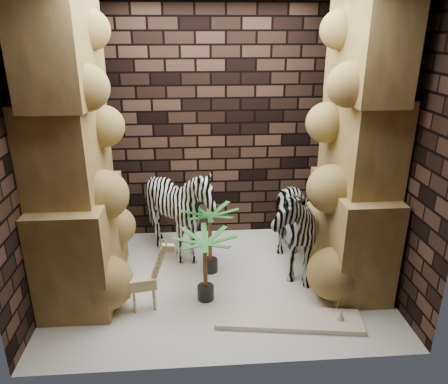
{
  "coord_description": "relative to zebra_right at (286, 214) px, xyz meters",
  "views": [
    {
      "loc": [
        -0.24,
        -4.02,
        2.63
      ],
      "look_at": [
        0.07,
        0.15,
        1.0
      ],
      "focal_mm": 34.25,
      "sensor_mm": 36.0,
      "label": 1
    }
  ],
  "objects": [
    {
      "name": "surfboard",
      "position": [
        -0.15,
        -0.98,
        -0.66
      ],
      "size": [
        1.42,
        0.53,
        0.05
      ],
      "primitive_type": "cube",
      "rotation": [
        0.0,
        0.0,
        -0.14
      ],
      "color": "beige",
      "rests_on": "floor"
    },
    {
      "name": "wall_back",
      "position": [
        -0.77,
        1.0,
        0.82
      ],
      "size": [
        3.5,
        0.0,
        3.5
      ],
      "primitive_type": "plane",
      "rotation": [
        1.57,
        0.0,
        0.0
      ],
      "color": "black",
      "rests_on": "ground"
    },
    {
      "name": "wall_right",
      "position": [
        0.98,
        -0.25,
        0.82
      ],
      "size": [
        0.0,
        3.0,
        3.0
      ],
      "primitive_type": "plane",
      "rotation": [
        1.57,
        0.0,
        -1.57
      ],
      "color": "black",
      "rests_on": "ground"
    },
    {
      "name": "wall_front",
      "position": [
        -0.77,
        -1.5,
        0.82
      ],
      "size": [
        3.5,
        0.0,
        3.5
      ],
      "primitive_type": "plane",
      "rotation": [
        -1.57,
        0.0,
        0.0
      ],
      "color": "black",
      "rests_on": "ground"
    },
    {
      "name": "floor",
      "position": [
        -0.77,
        -0.25,
        -0.68
      ],
      "size": [
        3.5,
        3.5,
        0.0
      ],
      "primitive_type": "plane",
      "color": "silver",
      "rests_on": "ground"
    },
    {
      "name": "zebra_right",
      "position": [
        0.0,
        0.0,
        0.0
      ],
      "size": [
        0.66,
        1.17,
        1.36
      ],
      "primitive_type": "imported",
      "rotation": [
        0.0,
        0.0,
        0.04
      ],
      "color": "white",
      "rests_on": "floor"
    },
    {
      "name": "wall_left",
      "position": [
        -2.52,
        -0.25,
        0.82
      ],
      "size": [
        0.0,
        3.0,
        3.0
      ],
      "primitive_type": "plane",
      "rotation": [
        1.57,
        0.0,
        1.57
      ],
      "color": "black",
      "rests_on": "ground"
    },
    {
      "name": "rock_pillar_right",
      "position": [
        0.65,
        -0.25,
        0.82
      ],
      "size": [
        0.58,
        1.25,
        3.0
      ],
      "primitive_type": null,
      "color": "tan",
      "rests_on": "floor"
    },
    {
      "name": "palm_front",
      "position": [
        -0.85,
        -0.02,
        -0.28
      ],
      "size": [
        0.36,
        0.36,
        0.8
      ],
      "primitive_type": null,
      "color": "#216B33",
      "rests_on": "floor"
    },
    {
      "name": "rock_pillar_left",
      "position": [
        -2.17,
        -0.25,
        0.82
      ],
      "size": [
        0.68,
        1.3,
        3.0
      ],
      "primitive_type": null,
      "color": "tan",
      "rests_on": "floor"
    },
    {
      "name": "giraffe_toy",
      "position": [
        -1.53,
        -0.68,
        -0.31
      ],
      "size": [
        0.4,
        0.19,
        0.75
      ],
      "primitive_type": null,
      "rotation": [
        0.0,
        0.0,
        0.17
      ],
      "color": "#D8C486",
      "rests_on": "floor"
    },
    {
      "name": "palm_back",
      "position": [
        -0.92,
        -0.55,
        -0.31
      ],
      "size": [
        0.36,
        0.36,
        0.74
      ],
      "primitive_type": null,
      "color": "#216B33",
      "rests_on": "floor"
    },
    {
      "name": "zebra_left",
      "position": [
        -1.19,
        0.32,
        -0.13
      ],
      "size": [
        1.15,
        1.35,
        1.11
      ],
      "primitive_type": "imported",
      "rotation": [
        0.0,
        0.0,
        -0.14
      ],
      "color": "white",
      "rests_on": "floor"
    }
  ]
}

